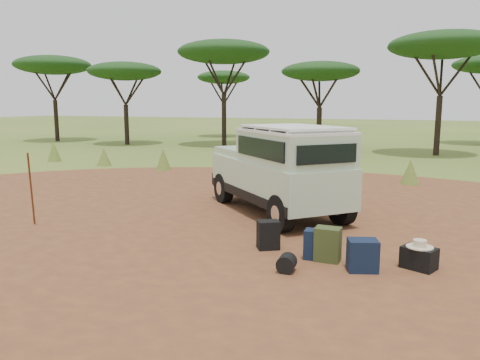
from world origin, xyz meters
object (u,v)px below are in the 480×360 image
(backpack_black, at_px, (268,235))
(duffel_navy, at_px, (363,255))
(hard_case, at_px, (419,258))
(backpack_navy, at_px, (316,245))
(safari_vehicle, at_px, (280,171))
(backpack_olive, at_px, (328,244))
(walking_staff, at_px, (31,190))

(backpack_black, xyz_separation_m, duffel_navy, (1.70, -0.53, -0.01))
(backpack_black, xyz_separation_m, hard_case, (2.51, -0.11, -0.08))
(backpack_black, distance_m, backpack_navy, 0.94)
(duffel_navy, bearing_deg, backpack_navy, 140.92)
(safari_vehicle, distance_m, hard_case, 4.24)
(safari_vehicle, height_order, backpack_olive, safari_vehicle)
(safari_vehicle, distance_m, backpack_black, 2.84)
(hard_case, bearing_deg, backpack_navy, -151.45)
(walking_staff, bearing_deg, backpack_olive, -40.24)
(walking_staff, relative_size, backpack_navy, 3.28)
(backpack_navy, bearing_deg, safari_vehicle, 115.67)
(backpack_black, xyz_separation_m, backpack_olive, (1.11, -0.26, 0.03))
(backpack_black, bearing_deg, safari_vehicle, 71.56)
(backpack_black, xyz_separation_m, backpack_navy, (0.91, -0.24, -0.01))
(safari_vehicle, bearing_deg, backpack_navy, -17.80)
(safari_vehicle, xyz_separation_m, backpack_black, (0.58, -2.68, -0.75))
(walking_staff, bearing_deg, hard_case, -39.17)
(backpack_olive, xyz_separation_m, duffel_navy, (0.59, -0.27, -0.03))
(backpack_black, bearing_deg, walking_staff, 153.02)
(walking_staff, bearing_deg, duffel_navy, -42.55)
(walking_staff, height_order, backpack_olive, walking_staff)
(safari_vehicle, bearing_deg, backpack_olive, -15.06)
(backpack_black, bearing_deg, hard_case, -33.12)
(walking_staff, distance_m, backpack_navy, 6.01)
(backpack_olive, bearing_deg, backpack_black, 168.23)
(walking_staff, xyz_separation_m, backpack_olive, (6.18, 0.06, -0.51))
(safari_vehicle, bearing_deg, duffel_navy, -9.54)
(duffel_navy, distance_m, hard_case, 0.92)
(walking_staff, bearing_deg, safari_vehicle, -7.02)
(walking_staff, relative_size, duffel_navy, 3.26)
(duffel_navy, bearing_deg, backpack_black, 144.03)
(backpack_black, distance_m, backpack_olive, 1.14)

